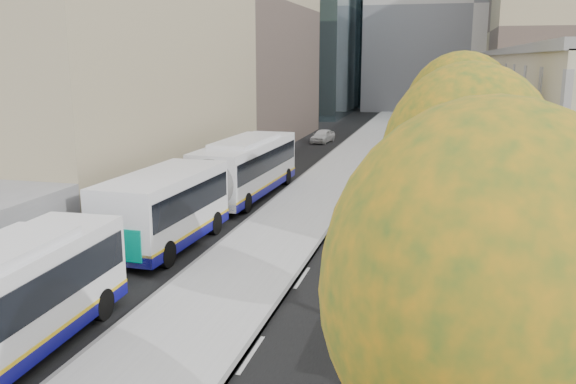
% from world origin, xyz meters
% --- Properties ---
extents(bus_platform, '(4.25, 150.00, 0.15)m').
position_xyz_m(bus_platform, '(-3.88, 35.00, 0.07)').
color(bus_platform, '#B1B1B1').
rests_on(bus_platform, ground).
extents(sidewalk, '(4.75, 150.00, 0.08)m').
position_xyz_m(sidewalk, '(4.12, 35.00, 0.04)').
color(sidewalk, gray).
rests_on(sidewalk, ground).
extents(building_tan, '(18.00, 92.00, 8.00)m').
position_xyz_m(building_tan, '(15.50, 64.00, 4.00)').
color(building_tan, gray).
rests_on(building_tan, ground).
extents(building_far_block, '(30.00, 18.00, 30.00)m').
position_xyz_m(building_far_block, '(6.00, 96.00, 15.00)').
color(building_far_block, '#AEA6A0').
rests_on(building_far_block, ground).
extents(bus_shelter, '(1.90, 4.40, 2.53)m').
position_xyz_m(bus_shelter, '(5.69, 10.96, 2.19)').
color(bus_shelter, '#383A3F').
rests_on(bus_shelter, sidewalk).
extents(tree_b, '(4.00, 4.00, 6.97)m').
position_xyz_m(tree_b, '(3.60, 5.00, 5.04)').
color(tree_b, black).
rests_on(tree_b, sidewalk).
extents(tree_c, '(4.20, 4.20, 7.28)m').
position_xyz_m(tree_c, '(3.60, 13.00, 5.25)').
color(tree_c, black).
rests_on(tree_c, sidewalk).
extents(tree_d, '(4.40, 4.40, 7.60)m').
position_xyz_m(tree_d, '(3.60, 22.00, 5.47)').
color(tree_d, black).
rests_on(tree_d, sidewalk).
extents(bus_far, '(3.35, 18.84, 3.13)m').
position_xyz_m(bus_far, '(-7.83, 25.88, 1.71)').
color(bus_far, silver).
rests_on(bus_far, ground).
extents(distant_car, '(2.01, 3.85, 1.25)m').
position_xyz_m(distant_car, '(-7.93, 53.37, 0.63)').
color(distant_car, silver).
rests_on(distant_car, ground).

